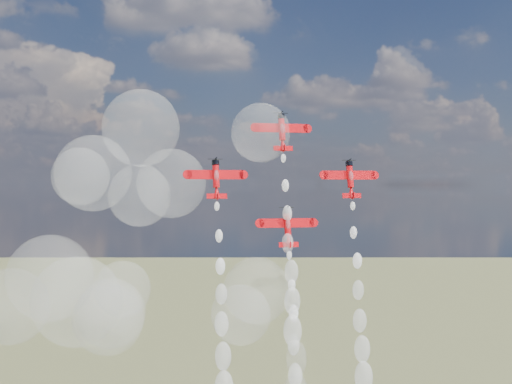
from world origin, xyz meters
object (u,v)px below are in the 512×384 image
object	(u,v)px
plane_left	(216,178)
plane_right	(350,178)
plane_lead	(282,131)
plane_slot	(288,227)

from	to	relation	value
plane_left	plane_right	world-z (taller)	same
plane_right	plane_left	bearing A→B (deg)	180.00
plane_lead	plane_left	size ratio (longest dim) A/B	1.00
plane_slot	plane_lead	bearing A→B (deg)	90.00
plane_right	plane_slot	size ratio (longest dim) A/B	1.00
plane_right	plane_slot	bearing A→B (deg)	-171.78
plane_right	plane_slot	world-z (taller)	plane_right
plane_slot	plane_right	bearing A→B (deg)	8.22
plane_lead	plane_slot	world-z (taller)	plane_lead
plane_lead	plane_right	bearing A→B (deg)	-8.22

